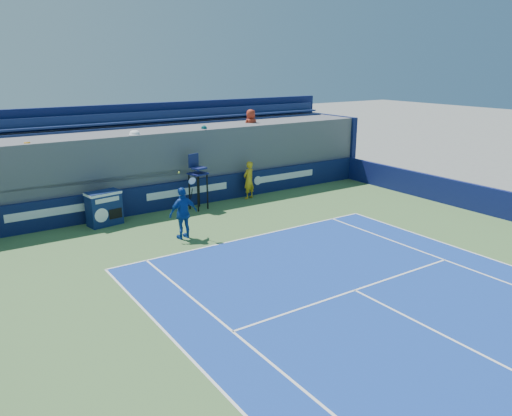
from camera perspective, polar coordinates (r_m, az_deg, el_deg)
ball_person at (r=23.88m, az=-0.84°, el=3.21°), size 0.75×0.60×1.80m
back_hoarding at (r=22.91m, az=-7.83°, el=1.69°), size 20.40×0.21×1.20m
match_clock at (r=20.86m, az=-16.98°, el=0.07°), size 1.41×0.91×1.40m
umpire_chair at (r=22.13m, az=-6.71°, el=3.68°), size 0.85×0.85×2.48m
tennis_player at (r=18.53m, az=-8.31°, el=-0.58°), size 1.18×0.58×2.57m
stadium_seating at (r=24.46m, az=-10.09°, el=5.48°), size 21.00×4.05×4.40m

